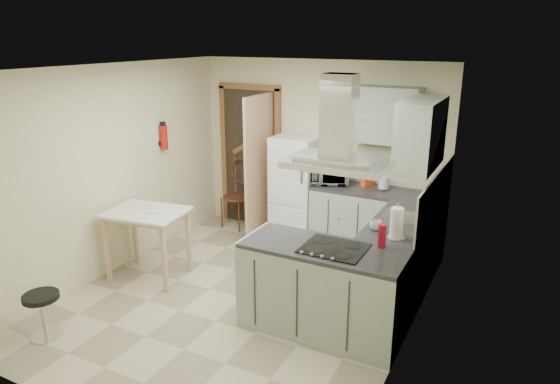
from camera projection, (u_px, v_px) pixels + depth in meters
The scene contains 28 objects.
floor at pixel (243, 298), 5.57m from camera, with size 4.20×4.20×0.00m, color #BEB294.
ceiling at pixel (237, 68), 4.81m from camera, with size 4.20×4.20×0.00m, color silver.
back_wall at pixel (319, 151), 6.97m from camera, with size 3.60×3.60×0.00m, color beige.
left_wall at pixel (112, 171), 5.98m from camera, with size 4.20×4.20×0.00m, color beige.
right_wall at pixel (414, 219), 4.41m from camera, with size 4.20×4.20×0.00m, color beige.
doorway at pixel (250, 157), 7.49m from camera, with size 1.10×0.12×2.10m, color brown.
fridge at pixel (297, 189), 6.96m from camera, with size 0.60×0.60×1.50m, color white.
counter_back at pixel (354, 219), 6.67m from camera, with size 1.08×0.60×0.90m, color #9EB2A0.
counter_right at pixel (405, 249), 5.73m from camera, with size 0.60×1.95×0.90m, color #9EB2A0.
splashback at pixel (386, 166), 6.57m from camera, with size 1.68×0.02×0.50m, color beige.
wall_cabinet_back at pixel (385, 115), 6.23m from camera, with size 0.85×0.35×0.70m, color #9EB2A0.
wall_cabinet_right at pixel (421, 134), 5.02m from camera, with size 0.35×0.90×0.70m, color #9EB2A0.
peninsula at pixel (323, 289), 4.83m from camera, with size 1.55×0.65×0.90m, color #9EB2A0.
hob at pixel (334, 248), 4.65m from camera, with size 0.58×0.50×0.01m, color black.
extractor_hood at pixel (337, 164), 4.41m from camera, with size 0.90×0.55×0.10m, color silver.
sink at pixel (404, 217), 5.45m from camera, with size 0.45×0.40×0.01m, color silver.
fire_extinguisher at pixel (164, 137), 6.64m from camera, with size 0.10×0.10×0.32m, color #B2140F.
drop_leaf_table at pixel (148, 244), 5.96m from camera, with size 0.90×0.67×0.84m, color #D9A385.
bentwood_chair at pixel (237, 197), 7.50m from camera, with size 0.42×0.42×0.95m, color #442F16.
stool at pixel (44, 315), 4.81m from camera, with size 0.34×0.34×0.45m, color black.
microwave at pixel (329, 173), 6.65m from camera, with size 0.50×0.34×0.28m, color black.
kettle at pixel (384, 182), 6.39m from camera, with size 0.14×0.14×0.20m, color silver.
cereal_box at pixel (368, 175), 6.55m from camera, with size 0.08×0.20×0.29m, color #E4511A.
soap_bottle at pixel (425, 202), 5.63m from camera, with size 0.10×0.10×0.21m, color #B2B2BE.
paper_towel at pixel (397, 223), 4.85m from camera, with size 0.13×0.13×0.32m, color white.
cup at pixel (376, 226), 5.09m from camera, with size 0.12×0.12×0.10m, color silver.
red_bottle at pixel (382, 236), 4.67m from camera, with size 0.08×0.08×0.22m, color #A80E23.
book at pixel (144, 208), 5.79m from camera, with size 0.15×0.21×0.09m, color #A43736.
Camera 1 is at (2.63, -4.21, 2.81)m, focal length 32.00 mm.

